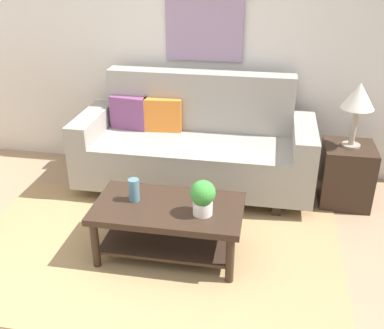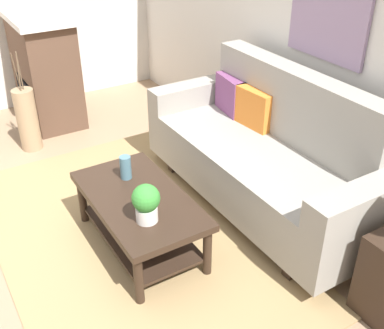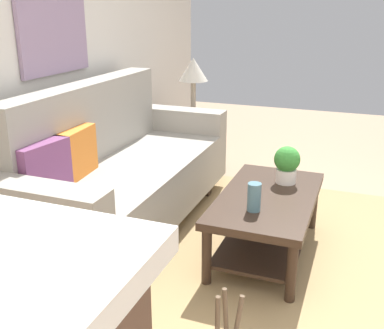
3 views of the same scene
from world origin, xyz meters
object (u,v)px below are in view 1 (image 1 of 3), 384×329
at_px(couch, 195,146).
at_px(throw_pillow_orange, 163,115).
at_px(tabletop_vase, 134,190).
at_px(framed_painting, 204,29).
at_px(throw_pillow_plum, 129,113).
at_px(table_lamp, 359,99).
at_px(potted_plant_tabletop, 203,197).
at_px(coffee_table, 168,219).
at_px(side_table, 346,174).

bearing_deg(couch, throw_pillow_orange, 159.62).
relative_size(tabletop_vase, framed_painting, 0.24).
bearing_deg(tabletop_vase, throw_pillow_plum, 108.45).
height_order(table_lamp, framed_painting, framed_painting).
distance_m(couch, framed_painting, 1.11).
xyz_separation_m(throw_pillow_plum, throw_pillow_orange, (0.34, 0.00, 0.00)).
height_order(couch, table_lamp, table_lamp).
relative_size(potted_plant_tabletop, table_lamp, 0.46).
bearing_deg(coffee_table, side_table, 36.87).
bearing_deg(framed_painting, throw_pillow_plum, -153.31).
bearing_deg(potted_plant_tabletop, tabletop_vase, 169.55).
bearing_deg(throw_pillow_plum, table_lamp, -4.78).
bearing_deg(side_table, potted_plant_tabletop, -135.43).
bearing_deg(coffee_table, tabletop_vase, 173.29).
bearing_deg(side_table, throw_pillow_orange, 174.28).
height_order(potted_plant_tabletop, framed_painting, framed_painting).
height_order(tabletop_vase, table_lamp, table_lamp).
height_order(tabletop_vase, framed_painting, framed_painting).
bearing_deg(framed_painting, throw_pillow_orange, -134.84).
xyz_separation_m(couch, potted_plant_tabletop, (0.25, -1.17, 0.14)).
height_order(throw_pillow_orange, tabletop_vase, throw_pillow_orange).
height_order(couch, throw_pillow_orange, couch).
bearing_deg(potted_plant_tabletop, couch, 102.25).
distance_m(coffee_table, framed_painting, 1.93).
bearing_deg(couch, potted_plant_tabletop, -77.75).
relative_size(tabletop_vase, side_table, 0.31).
xyz_separation_m(throw_pillow_orange, framed_painting, (0.34, 0.34, 0.76)).
relative_size(coffee_table, table_lamp, 1.93).
distance_m(tabletop_vase, potted_plant_tabletop, 0.54).
height_order(potted_plant_tabletop, table_lamp, table_lamp).
relative_size(coffee_table, side_table, 1.96).
relative_size(throw_pillow_plum, table_lamp, 0.63).
height_order(couch, throw_pillow_plum, couch).
xyz_separation_m(tabletop_vase, side_table, (1.67, 1.02, -0.24)).
xyz_separation_m(throw_pillow_plum, side_table, (2.07, -0.17, -0.40)).
distance_m(side_table, table_lamp, 0.71).
relative_size(throw_pillow_plum, framed_painting, 0.49).
bearing_deg(table_lamp, framed_painting, 159.73).
bearing_deg(coffee_table, potted_plant_tabletop, -14.06).
distance_m(tabletop_vase, framed_painting, 1.81).
xyz_separation_m(coffee_table, potted_plant_tabletop, (0.27, -0.07, 0.26)).
distance_m(throw_pillow_orange, coffee_table, 1.32).
height_order(throw_pillow_plum, potted_plant_tabletop, throw_pillow_plum).
relative_size(side_table, framed_painting, 0.75).
distance_m(throw_pillow_plum, table_lamp, 2.10).
relative_size(couch, side_table, 3.90).
bearing_deg(side_table, framed_painting, 159.73).
xyz_separation_m(tabletop_vase, table_lamp, (1.67, 1.02, 0.48)).
relative_size(coffee_table, tabletop_vase, 6.28).
xyz_separation_m(couch, side_table, (1.39, -0.05, -0.15)).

